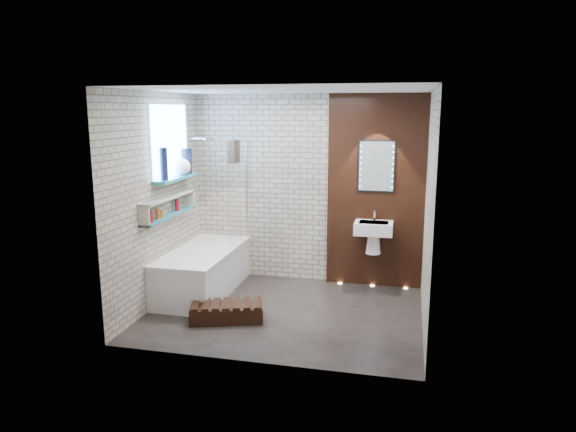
% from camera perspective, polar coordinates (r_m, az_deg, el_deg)
% --- Properties ---
extents(ground, '(3.20, 3.20, 0.00)m').
position_cam_1_polar(ground, '(6.38, -0.31, -10.44)').
color(ground, black).
rests_on(ground, ground).
extents(room_shell, '(3.24, 3.20, 2.60)m').
position_cam_1_polar(room_shell, '(6.01, -0.33, 1.12)').
color(room_shell, '#A29081').
rests_on(room_shell, ground).
extents(walnut_panel, '(1.30, 0.06, 2.60)m').
position_cam_1_polar(walnut_panel, '(7.12, 9.55, 2.59)').
color(walnut_panel, black).
rests_on(walnut_panel, ground).
extents(clerestory_window, '(0.18, 1.00, 0.94)m').
position_cam_1_polar(clerestory_window, '(6.80, -12.70, 7.15)').
color(clerestory_window, '#7FADE0').
rests_on(clerestory_window, room_shell).
extents(display_niche, '(0.14, 1.30, 0.26)m').
position_cam_1_polar(display_niche, '(6.69, -12.87, 1.02)').
color(display_niche, teal).
rests_on(display_niche, room_shell).
extents(bathtub, '(0.79, 1.74, 0.70)m').
position_cam_1_polar(bathtub, '(7.05, -9.23, -5.92)').
color(bathtub, white).
rests_on(bathtub, ground).
extents(bath_screen, '(0.01, 0.78, 1.40)m').
position_cam_1_polar(bath_screen, '(7.10, -5.49, 2.51)').
color(bath_screen, white).
rests_on(bath_screen, bathtub).
extents(towel, '(0.09, 0.23, 0.30)m').
position_cam_1_polar(towel, '(6.91, -5.93, 7.02)').
color(towel, black).
rests_on(towel, bath_screen).
extents(shower_head, '(0.18, 0.18, 0.02)m').
position_cam_1_polar(shower_head, '(7.23, -8.71, 8.33)').
color(shower_head, silver).
rests_on(shower_head, room_shell).
extents(washbasin, '(0.50, 0.36, 0.58)m').
position_cam_1_polar(washbasin, '(7.02, 9.31, -1.77)').
color(washbasin, white).
rests_on(washbasin, walnut_panel).
extents(led_mirror, '(0.50, 0.02, 0.70)m').
position_cam_1_polar(led_mirror, '(7.04, 9.63, 5.36)').
color(led_mirror, black).
rests_on(led_mirror, walnut_panel).
extents(walnut_step, '(0.90, 0.60, 0.18)m').
position_cam_1_polar(walnut_step, '(6.16, -6.70, -10.42)').
color(walnut_step, black).
rests_on(walnut_step, ground).
extents(niche_bottles, '(0.06, 0.78, 0.15)m').
position_cam_1_polar(niche_bottles, '(6.55, -13.47, 0.48)').
color(niche_bottles, '#9F4B18').
rests_on(niche_bottles, display_niche).
extents(sill_vases, '(0.22, 0.79, 0.40)m').
position_cam_1_polar(sill_vases, '(6.90, -11.64, 5.51)').
color(sill_vases, white).
rests_on(sill_vases, clerestory_window).
extents(floor_uplights, '(0.96, 0.06, 0.01)m').
position_cam_1_polar(floor_uplights, '(7.36, 9.18, -7.50)').
color(floor_uplights, '#FFD899').
rests_on(floor_uplights, ground).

